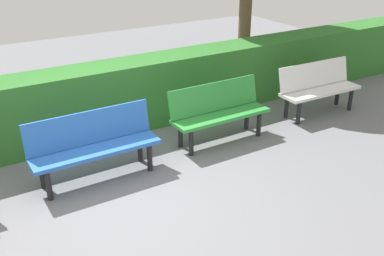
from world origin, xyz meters
The scene contains 5 objects.
ground_plane centered at (0.00, 0.00, 0.00)m, with size 17.02×17.02×0.00m, color slate.
bench_white centered at (-3.98, -0.80, 0.48)m, with size 1.49×0.52×0.86m.
bench_green centered at (-1.94, -0.81, 0.48)m, with size 1.51×0.47×0.86m.
bench_blue centered at (0.01, -0.73, 0.48)m, with size 1.62×0.46×0.86m.
hedge_row centered at (-0.90, -1.93, 0.53)m, with size 13.02×0.66×1.07m, color #2D6B28.
Camera 1 is at (1.50, 4.13, 2.99)m, focal length 41.29 mm.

